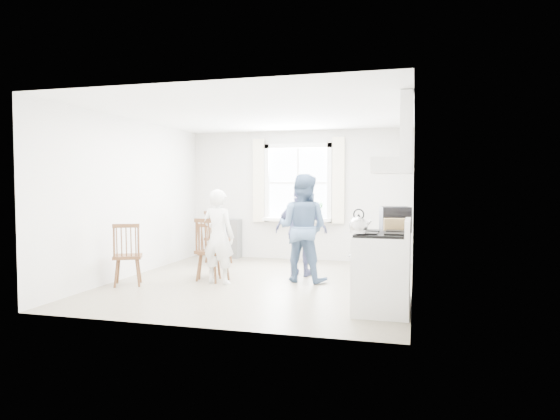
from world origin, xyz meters
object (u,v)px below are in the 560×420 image
object	(u,v)px
windsor_chair_c	(127,248)
person_mid	(303,228)
gas_stove	(382,272)
windsor_chair_b	(208,243)
person_left	(218,237)
stereo_stack	(395,219)
person_right	(301,230)
low_cabinet	(391,266)
windsor_chair_a	(209,245)

from	to	relation	value
windsor_chair_c	person_mid	world-z (taller)	person_mid
gas_stove	windsor_chair_b	bearing A→B (deg)	156.50
person_left	person_mid	xyz separation A→B (m)	(1.21, 0.52, 0.12)
stereo_stack	person_left	xyz separation A→B (m)	(-2.65, 0.36, -0.34)
person_right	gas_stove	bearing A→B (deg)	129.44
low_cabinet	person_mid	distance (m)	1.72
person_left	low_cabinet	bearing A→B (deg)	178.72
low_cabinet	stereo_stack	world-z (taller)	stereo_stack
stereo_stack	windsor_chair_c	world-z (taller)	stereo_stack
gas_stove	person_right	xyz separation A→B (m)	(-1.45, 2.07, 0.28)
windsor_chair_b	windsor_chair_c	distance (m)	1.22
gas_stove	stereo_stack	size ratio (longest dim) A/B	2.59
stereo_stack	windsor_chair_c	bearing A→B (deg)	-177.08
windsor_chair_a	low_cabinet	bearing A→B (deg)	-14.53
person_mid	windsor_chair_a	bearing A→B (deg)	16.16
stereo_stack	windsor_chair_a	xyz separation A→B (m)	(-2.94, 0.71, -0.51)
gas_stove	windsor_chair_c	distance (m)	3.81
windsor_chair_c	person_left	xyz separation A→B (m)	(1.23, 0.56, 0.14)
gas_stove	windsor_chair_b	size ratio (longest dim) A/B	1.12
windsor_chair_b	person_mid	size ratio (longest dim) A/B	0.60
windsor_chair_a	windsor_chair_c	world-z (taller)	windsor_chair_c
gas_stove	person_mid	xyz separation A→B (m)	(-1.33, 1.63, 0.36)
gas_stove	windsor_chair_b	distance (m)	2.98
stereo_stack	person_left	distance (m)	2.70
low_cabinet	person_mid	xyz separation A→B (m)	(-1.39, 0.93, 0.39)
gas_stove	person_mid	bearing A→B (deg)	129.19
stereo_stack	person_right	xyz separation A→B (m)	(-1.57, 1.33, -0.31)
low_cabinet	person_right	size ratio (longest dim) A/B	0.59
windsor_chair_a	person_left	world-z (taller)	person_left
windsor_chair_a	windsor_chair_c	distance (m)	1.30
windsor_chair_a	windsor_chair_c	bearing A→B (deg)	-135.97
stereo_stack	person_mid	size ratio (longest dim) A/B	0.26
stereo_stack	person_mid	xyz separation A→B (m)	(-1.44, 0.88, -0.22)
low_cabinet	windsor_chair_a	size ratio (longest dim) A/B	0.99
windsor_chair_c	person_right	distance (m)	2.78
windsor_chair_a	person_mid	distance (m)	1.54
person_mid	person_right	distance (m)	0.47
windsor_chair_a	windsor_chair_c	size ratio (longest dim) A/B	0.95
windsor_chair_a	windsor_chair_b	xyz separation A→B (m)	(0.09, -0.26, 0.06)
low_cabinet	windsor_chair_c	size ratio (longest dim) A/B	0.94
stereo_stack	windsor_chair_c	size ratio (longest dim) A/B	0.45
windsor_chair_b	stereo_stack	bearing A→B (deg)	-8.87
person_right	low_cabinet	bearing A→B (deg)	142.37
gas_stove	person_right	bearing A→B (deg)	125.05
stereo_stack	windsor_chair_b	world-z (taller)	stereo_stack
windsor_chair_a	person_right	bearing A→B (deg)	24.35
gas_stove	stereo_stack	bearing A→B (deg)	81.08
windsor_chair_b	person_right	size ratio (longest dim) A/B	0.66
stereo_stack	windsor_chair_c	xyz separation A→B (m)	(-3.88, -0.20, -0.48)
stereo_stack	windsor_chair_a	size ratio (longest dim) A/B	0.48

